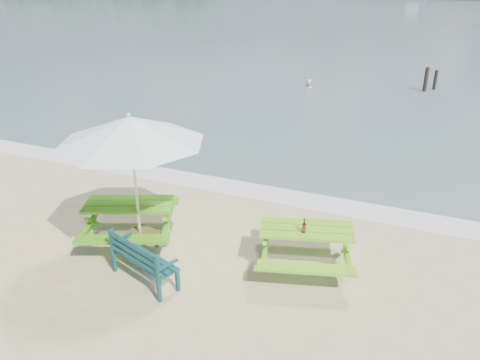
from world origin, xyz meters
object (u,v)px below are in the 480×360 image
at_px(picnic_table_right, 305,248).
at_px(swimmer, 307,97).
at_px(side_table, 141,240).
at_px(park_bench, 145,268).
at_px(beer_bottle, 304,228).
at_px(picnic_table_left, 131,222).
at_px(patio_umbrella, 130,130).

relative_size(picnic_table_right, swimmer, 1.27).
height_order(side_table, swimmer, swimmer).
bearing_deg(side_table, swimmer, 93.82).
distance_m(park_bench, swimmer, 16.70).
bearing_deg(picnic_table_right, swimmer, 105.47).
distance_m(park_bench, beer_bottle, 2.86).
bearing_deg(beer_bottle, picnic_table_left, -174.77).
bearing_deg(park_bench, beer_bottle, 30.10).
relative_size(park_bench, patio_umbrella, 0.47).
distance_m(patio_umbrella, swimmer, 16.04).
xyz_separation_m(side_table, beer_bottle, (3.10, 0.54, 0.69)).
relative_size(beer_bottle, swimmer, 0.15).
xyz_separation_m(side_table, patio_umbrella, (0.00, 0.00, 2.25)).
height_order(picnic_table_right, swimmer, picnic_table_right).
bearing_deg(picnic_table_left, side_table, -30.99).
distance_m(beer_bottle, swimmer, 15.81).
height_order(picnic_table_right, beer_bottle, beer_bottle).
height_order(park_bench, side_table, park_bench).
relative_size(side_table, beer_bottle, 2.30).
distance_m(picnic_table_right, park_bench, 2.89).
relative_size(side_table, patio_umbrella, 0.20).
bearing_deg(picnic_table_left, patio_umbrella, -30.99).
height_order(picnic_table_left, patio_umbrella, patio_umbrella).
distance_m(patio_umbrella, beer_bottle, 3.51).
bearing_deg(patio_umbrella, swimmer, 93.82).
distance_m(picnic_table_right, swimmer, 15.63).
xyz_separation_m(picnic_table_left, picnic_table_right, (3.48, 0.48, -0.02)).
height_order(picnic_table_left, side_table, picnic_table_left).
distance_m(picnic_table_left, swimmer, 15.55).
height_order(side_table, patio_umbrella, patio_umbrella).
height_order(picnic_table_left, beer_bottle, beer_bottle).
bearing_deg(swimmer, picnic_table_left, -87.47).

